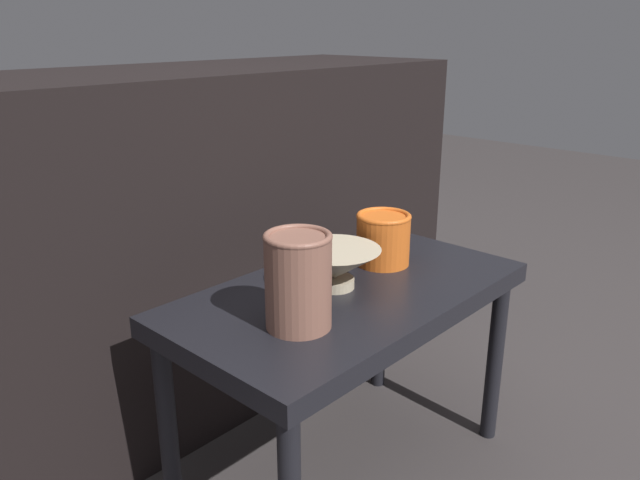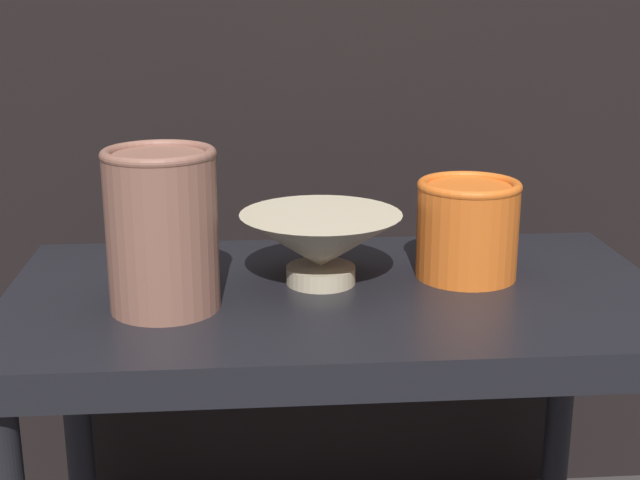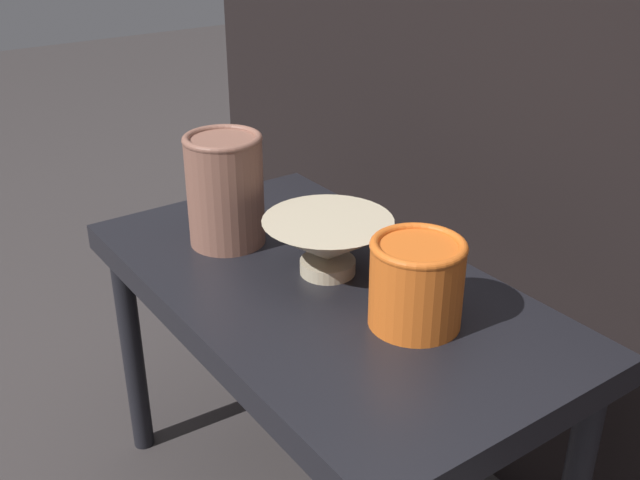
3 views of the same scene
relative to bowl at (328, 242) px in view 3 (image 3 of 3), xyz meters
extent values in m
cube|color=black|center=(0.02, -0.02, -0.07)|extent=(0.73, 0.40, 0.04)
cylinder|color=black|center=(-0.31, -0.19, -0.29)|extent=(0.04, 0.04, 0.40)
cylinder|color=black|center=(-0.31, 0.14, -0.29)|extent=(0.04, 0.04, 0.40)
cube|color=black|center=(0.02, 0.53, -0.07)|extent=(1.59, 0.50, 0.83)
cylinder|color=#C1B293|center=(0.00, 0.00, -0.04)|extent=(0.08, 0.08, 0.02)
cone|color=#C1B293|center=(0.00, 0.00, 0.00)|extent=(0.18, 0.18, 0.06)
cylinder|color=brown|center=(-0.17, -0.07, 0.03)|extent=(0.11, 0.11, 0.16)
torus|color=brown|center=(-0.17, -0.07, 0.12)|extent=(0.12, 0.12, 0.01)
cylinder|color=orange|center=(0.17, 0.01, 0.01)|extent=(0.12, 0.12, 0.11)
torus|color=orange|center=(0.17, 0.01, 0.06)|extent=(0.12, 0.12, 0.01)
camera|label=1|loc=(-0.85, -0.75, 0.44)|focal=35.00mm
camera|label=2|loc=(-0.08, -0.95, 0.28)|focal=50.00mm
camera|label=3|loc=(0.75, -0.54, 0.46)|focal=42.00mm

